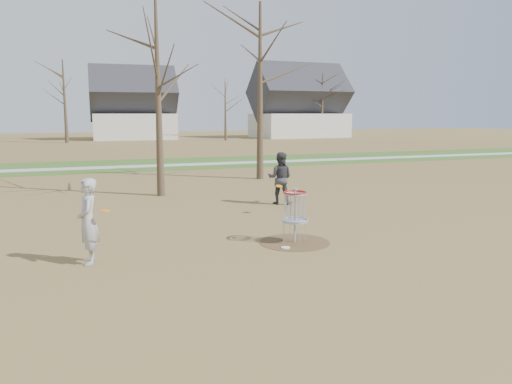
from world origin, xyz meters
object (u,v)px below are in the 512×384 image
player_standing (88,221)px  disc_grounded (285,248)px  player_throwing (280,178)px  disc_golf_basket (295,207)px

player_standing → disc_grounded: (4.50, -0.33, -0.92)m
player_throwing → disc_golf_basket: size_ratio=1.39×
player_standing → player_throwing: size_ratio=1.00×
disc_grounded → disc_golf_basket: bearing=45.2°
player_standing → player_throwing: player_standing is taller
player_throwing → disc_grounded: player_throwing is taller
disc_grounded → disc_golf_basket: size_ratio=0.16×
player_standing → disc_golf_basket: player_standing is taller
disc_golf_basket → player_standing: bearing=-178.7°
disc_grounded → disc_golf_basket: disc_golf_basket is taller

